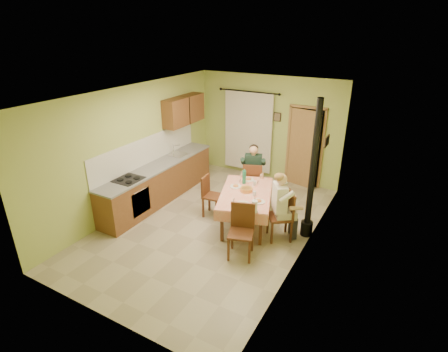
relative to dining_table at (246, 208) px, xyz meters
The scene contains 17 objects.
floor 0.82m from the dining_table, 150.06° to the right, with size 4.00×6.00×0.01m, color tan.
room_shell 1.61m from the dining_table, 150.06° to the right, with size 4.04×6.04×2.82m.
kitchen_run 2.34m from the dining_table, behind, with size 0.64×3.64×1.56m.
upper_cabinets 3.20m from the dining_table, 151.34° to the left, with size 0.35×1.40×0.70m, color brown.
curtain 2.93m from the dining_table, 114.90° to the left, with size 1.70×0.07×2.22m.
doorway 2.69m from the dining_table, 80.78° to the left, with size 0.96×0.23×2.15m.
dining_table is the anchor object (origin of this frame).
tableware 0.45m from the dining_table, 55.04° to the right, with size 0.99×1.45×0.33m.
chair_far 1.11m from the dining_table, 107.46° to the left, with size 0.58×0.58×1.01m.
chair_near 1.13m from the dining_table, 68.48° to the right, with size 0.55×0.55×1.01m.
chair_right 0.85m from the dining_table, ahead, with size 0.62×0.62×1.01m.
chair_left 0.83m from the dining_table, behind, with size 0.42×0.42×0.94m.
man_far 1.23m from the dining_table, 107.51° to the left, with size 0.65×0.59×1.39m.
man_right 0.97m from the dining_table, 10.19° to the right, with size 0.64×0.65×1.39m.
stove_flue 1.45m from the dining_table, 10.61° to the left, with size 0.24×0.24×2.80m.
picture_back 2.97m from the dining_table, 98.25° to the left, with size 0.19×0.03×0.23m, color black.
picture_right 2.16m from the dining_table, 31.99° to the left, with size 0.03×0.31×0.21m, color brown.
Camera 1 is at (3.40, -5.56, 3.95)m, focal length 28.00 mm.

